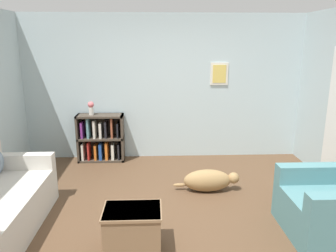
# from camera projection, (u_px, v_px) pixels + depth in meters

# --- Properties ---
(ground_plane) EXTENTS (14.00, 14.00, 0.00)m
(ground_plane) POSITION_uv_depth(u_px,v_px,m) (169.00, 215.00, 4.11)
(ground_plane) COLOR brown
(wall_back) EXTENTS (5.60, 0.13, 2.60)m
(wall_back) POSITION_uv_depth(u_px,v_px,m) (164.00, 88.00, 5.96)
(wall_back) COLOR silver
(wall_back) RESTS_ON ground_plane
(bookshelf) EXTENTS (0.82, 0.32, 0.85)m
(bookshelf) POSITION_uv_depth(u_px,v_px,m) (101.00, 139.00, 5.93)
(bookshelf) COLOR #42382D
(bookshelf) RESTS_ON ground_plane
(coffee_table) EXTENTS (0.59, 0.44, 0.47)m
(coffee_table) POSITION_uv_depth(u_px,v_px,m) (133.00, 229.00, 3.35)
(coffee_table) COLOR #846647
(coffee_table) RESTS_ON ground_plane
(dog) EXTENTS (0.96, 0.29, 0.32)m
(dog) POSITION_uv_depth(u_px,v_px,m) (209.00, 180.00, 4.74)
(dog) COLOR #9E7A4C
(dog) RESTS_ON ground_plane
(vase) EXTENTS (0.11, 0.11, 0.24)m
(vase) POSITION_uv_depth(u_px,v_px,m) (91.00, 107.00, 5.77)
(vase) COLOR silver
(vase) RESTS_ON bookshelf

